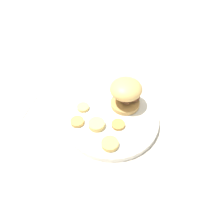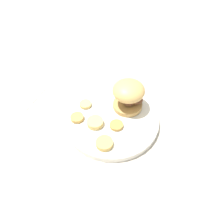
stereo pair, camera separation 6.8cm
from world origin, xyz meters
name	(u,v)px [view 2 (the right image)]	position (x,y,z in m)	size (l,w,h in m)	color
ground_plane	(112,122)	(0.00, 0.00, 0.00)	(4.00, 4.00, 0.00)	#B2A899
dinner_plate	(112,119)	(0.00, 0.00, 0.01)	(0.30, 0.30, 0.02)	white
sandwich	(129,95)	(0.01, -0.07, 0.08)	(0.10, 0.11, 0.10)	tan
potato_round_0	(104,143)	(-0.07, 0.08, 0.03)	(0.05, 0.05, 0.01)	tan
potato_round_1	(77,118)	(0.06, 0.09, 0.03)	(0.04, 0.04, 0.01)	tan
potato_round_2	(95,122)	(0.01, 0.06, 0.03)	(0.05, 0.05, 0.02)	#DBB766
potato_round_3	(85,104)	(0.10, 0.04, 0.03)	(0.04, 0.04, 0.01)	#DBB766
potato_round_4	(116,125)	(-0.04, 0.01, 0.03)	(0.04, 0.04, 0.01)	#BC8942
fork	(30,104)	(0.24, 0.18, 0.00)	(0.10, 0.15, 0.00)	silver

